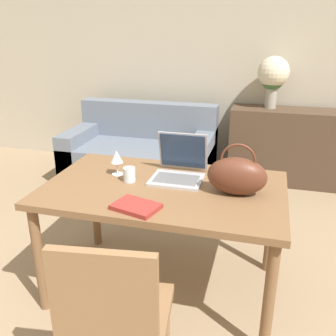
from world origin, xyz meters
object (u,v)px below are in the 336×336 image
object	(u,v)px
handbag	(237,176)
chair	(115,315)
flower_vase	(273,75)
couch	(141,155)
wine_glass	(117,158)
drinking_glass	(129,174)
laptop	(180,166)

from	to	relation	value
handbag	chair	bearing A→B (deg)	-116.41
flower_vase	couch	bearing A→B (deg)	-164.12
wine_glass	flower_vase	bearing A→B (deg)	65.49
drinking_glass	wine_glass	world-z (taller)	wine_glass
couch	laptop	xyz separation A→B (m)	(0.81, -1.56, 0.52)
drinking_glass	flower_vase	world-z (taller)	flower_vase
laptop	drinking_glass	xyz separation A→B (m)	(-0.28, -0.16, -0.03)
chair	handbag	distance (m)	0.99
chair	wine_glass	bearing A→B (deg)	103.25
couch	flower_vase	bearing A→B (deg)	15.88
wine_glass	handbag	world-z (taller)	handbag
drinking_glass	handbag	world-z (taller)	handbag
laptop	wine_glass	world-z (taller)	laptop
wine_glass	flower_vase	distance (m)	2.23
couch	flower_vase	xyz separation A→B (m)	(1.33, 0.38, 0.86)
couch	handbag	xyz separation A→B (m)	(1.18, -1.73, 0.56)
laptop	handbag	world-z (taller)	handbag
laptop	wine_glass	distance (m)	0.40
chair	laptop	world-z (taller)	laptop
laptop	wine_glass	bearing A→B (deg)	-169.25
couch	handbag	size ratio (longest dim) A/B	4.70
drinking_glass	flower_vase	xyz separation A→B (m)	(0.80, 2.09, 0.37)
laptop	drinking_glass	world-z (taller)	laptop
laptop	handbag	xyz separation A→B (m)	(0.37, -0.17, 0.04)
drinking_glass	laptop	bearing A→B (deg)	29.31
chair	laptop	distance (m)	1.05
chair	flower_vase	world-z (taller)	flower_vase
couch	chair	bearing A→B (deg)	-73.29
drinking_glass	handbag	bearing A→B (deg)	-1.49
laptop	wine_glass	xyz separation A→B (m)	(-0.39, -0.07, 0.04)
couch	drinking_glass	bearing A→B (deg)	-72.91
wine_glass	handbag	size ratio (longest dim) A/B	0.49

